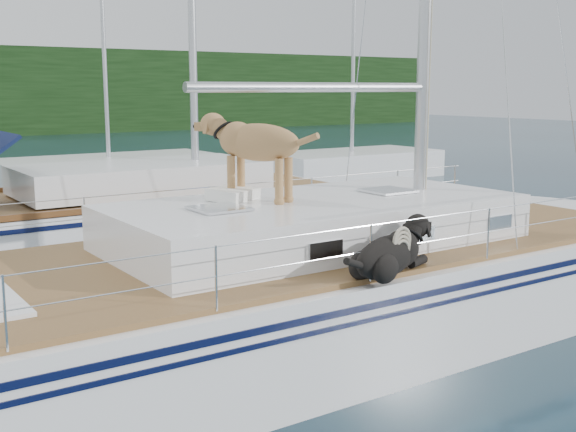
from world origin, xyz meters
TOP-DOWN VIEW (x-y plane):
  - ground at (0.00, 0.00)m, footprint 120.00×120.00m
  - main_sailboat at (0.09, -0.00)m, footprint 12.00×4.08m
  - neighbor_sailboat at (-0.02, 6.24)m, footprint 11.00×3.50m
  - bg_boat_center at (4.00, 16.00)m, footprint 7.20×3.00m
  - bg_boat_east at (12.00, 13.00)m, footprint 6.40×3.00m

SIDE VIEW (x-z plane):
  - ground at x=0.00m, z-range 0.00..0.00m
  - bg_boat_center at x=4.00m, z-range -5.37..6.28m
  - bg_boat_east at x=12.00m, z-range -5.37..6.28m
  - neighbor_sailboat at x=-0.02m, z-range -6.02..7.28m
  - main_sailboat at x=0.09m, z-range -6.32..7.69m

